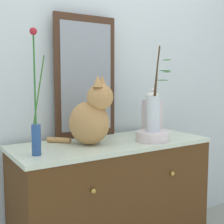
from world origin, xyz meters
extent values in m
cube|color=silver|center=(0.00, 0.32, 1.30)|extent=(4.40, 0.08, 2.60)
cube|color=#492C12|center=(0.00, 0.00, 0.39)|extent=(1.18, 0.47, 0.78)
cube|color=beige|center=(0.00, 0.00, 0.79)|extent=(1.20, 0.48, 0.02)
sphere|color=#B79338|center=(-0.26, -0.25, 0.63)|extent=(0.02, 0.02, 0.02)
sphere|color=#B79338|center=(0.26, -0.25, 0.63)|extent=(0.02, 0.02, 0.02)
cube|color=#422819|center=(-0.06, 0.22, 1.19)|extent=(0.42, 0.03, 0.78)
cube|color=gray|center=(-0.06, 0.21, 1.19)|extent=(0.35, 0.01, 0.68)
ellipsoid|color=#B9864C|center=(-0.15, 0.00, 0.93)|extent=(0.30, 0.30, 0.25)
sphere|color=#B9864C|center=(-0.11, -0.05, 1.08)|extent=(0.15, 0.15, 0.15)
cone|color=#B9864C|center=(-0.08, -0.02, 1.17)|extent=(0.06, 0.06, 0.07)
cone|color=#B9864C|center=(-0.14, -0.08, 1.17)|extent=(0.06, 0.06, 0.07)
cylinder|color=#B9864C|center=(-0.28, 0.14, 0.82)|extent=(0.12, 0.13, 0.03)
cylinder|color=#294C86|center=(-0.49, -0.08, 0.88)|extent=(0.05, 0.05, 0.16)
cylinder|color=#296D26|center=(-0.49, -0.08, 1.17)|extent=(0.01, 0.01, 0.43)
sphere|color=#AB202A|center=(-0.49, -0.08, 1.41)|extent=(0.04, 0.04, 0.04)
cylinder|color=#316A1D|center=(-0.47, -0.08, 1.13)|extent=(0.07, 0.01, 0.33)
cylinder|color=silver|center=(0.22, -0.11, 0.83)|extent=(0.21, 0.21, 0.06)
cylinder|color=silver|center=(0.22, -0.11, 0.97)|extent=(0.08, 0.08, 0.22)
cylinder|color=#45311A|center=(0.24, -0.12, 1.18)|extent=(0.04, 0.10, 0.38)
ellipsoid|color=#2A6D24|center=(0.28, -0.15, 1.23)|extent=(0.08, 0.06, 0.01)
ellipsoid|color=#236D1D|center=(0.30, -0.14, 1.29)|extent=(0.04, 0.07, 0.01)
cylinder|color=#47351D|center=(0.24, -0.12, 1.14)|extent=(0.04, 0.07, 0.29)
ellipsoid|color=#2C6B1D|center=(0.27, -0.14, 1.17)|extent=(0.07, 0.08, 0.01)
ellipsoid|color=#2F7521|center=(0.29, -0.16, 1.22)|extent=(0.05, 0.07, 0.01)
cube|color=silver|center=(0.35, 0.05, 0.92)|extent=(0.10, 0.10, 0.24)
ellipsoid|color=silver|center=(0.35, 0.05, 1.07)|extent=(0.09, 0.09, 0.05)
sphere|color=silver|center=(0.35, 0.05, 1.11)|extent=(0.02, 0.02, 0.02)
camera|label=1|loc=(-0.96, -1.54, 1.18)|focal=48.99mm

